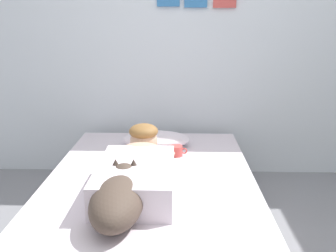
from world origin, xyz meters
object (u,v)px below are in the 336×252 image
(cell_phone, at_px, (128,191))
(pillow, at_px, (156,139))
(bed, at_px, (151,205))
(person_lying, at_px, (138,167))
(coffee_cup, at_px, (177,151))
(dog, at_px, (118,199))

(cell_phone, bearing_deg, pillow, 81.46)
(bed, bearing_deg, pillow, 89.92)
(bed, bearing_deg, person_lying, -122.37)
(pillow, xyz_separation_m, person_lying, (-0.07, -0.69, 0.05))
(coffee_cup, bearing_deg, person_lying, -115.43)
(dog, bearing_deg, cell_phone, 88.75)
(cell_phone, bearing_deg, person_lying, 64.22)
(bed, height_order, person_lying, person_lying)
(pillow, relative_size, cell_phone, 3.71)
(bed, distance_m, dog, 0.60)
(person_lying, relative_size, coffee_cup, 7.36)
(bed, bearing_deg, cell_phone, -119.14)
(bed, bearing_deg, coffee_cup, 66.70)
(dog, bearing_deg, person_lying, 81.64)
(person_lying, bearing_deg, cell_phone, -115.78)
(bed, xyz_separation_m, coffee_cup, (0.16, 0.37, 0.24))
(pillow, xyz_separation_m, dog, (-0.13, -1.08, 0.05))
(person_lying, height_order, coffee_cup, person_lying)
(cell_phone, bearing_deg, dog, -91.25)
(bed, xyz_separation_m, person_lying, (-0.07, -0.11, 0.31))
(coffee_cup, bearing_deg, cell_phone, -115.49)
(person_lying, bearing_deg, dog, -98.36)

